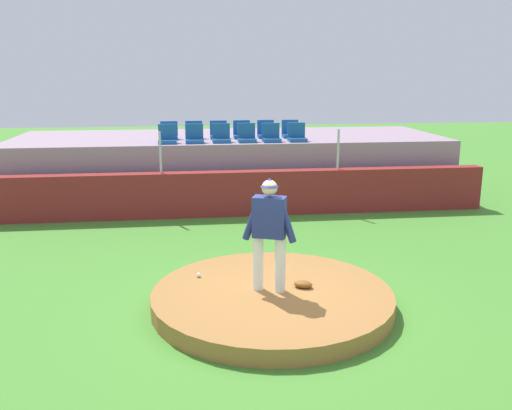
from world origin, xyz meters
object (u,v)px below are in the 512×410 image
at_px(stadium_chair_0, 167,137).
at_px(stadium_chair_5, 297,136).
at_px(stadium_chair_2, 221,136).
at_px(stadium_chair_6, 169,134).
at_px(stadium_chair_3, 247,136).
at_px(stadium_chair_10, 266,132).
at_px(stadium_chair_4, 271,136).
at_px(fielding_glove, 303,284).
at_px(baseball, 199,275).
at_px(stadium_chair_9, 242,133).
at_px(pitcher, 269,226).
at_px(stadium_chair_7, 194,133).
at_px(stadium_chair_11, 290,132).
at_px(stadium_chair_8, 219,133).
at_px(stadium_chair_1, 194,137).

height_order(stadium_chair_0, stadium_chair_5, same).
height_order(stadium_chair_2, stadium_chair_6, same).
bearing_deg(stadium_chair_3, stadium_chair_10, -126.05).
distance_m(stadium_chair_4, stadium_chair_5, 0.71).
relative_size(fielding_glove, stadium_chair_5, 0.60).
bearing_deg(baseball, fielding_glove, -22.22).
bearing_deg(stadium_chair_9, stadium_chair_5, 147.08).
relative_size(fielding_glove, stadium_chair_4, 0.60).
height_order(stadium_chair_4, stadium_chair_5, same).
distance_m(pitcher, stadium_chair_5, 7.08).
height_order(stadium_chair_4, stadium_chair_7, same).
bearing_deg(baseball, stadium_chair_11, 67.78).
height_order(stadium_chair_8, stadium_chair_10, same).
relative_size(pitcher, stadium_chair_0, 3.60).
xyz_separation_m(baseball, stadium_chair_10, (2.15, 7.04, 1.61)).
relative_size(stadium_chair_0, stadium_chair_6, 1.00).
xyz_separation_m(fielding_glove, stadium_chair_7, (-1.55, 7.69, 1.59)).
bearing_deg(stadium_chair_4, stadium_chair_6, -17.86).
xyz_separation_m(stadium_chair_0, stadium_chair_10, (2.78, 0.94, 0.00)).
distance_m(baseball, stadium_chair_7, 7.20).
xyz_separation_m(pitcher, stadium_chair_8, (-0.30, 7.74, 0.60)).
bearing_deg(stadium_chair_8, stadium_chair_5, 156.23).
bearing_deg(baseball, stadium_chair_9, 78.29).
relative_size(stadium_chair_2, stadium_chair_7, 1.00).
distance_m(stadium_chair_1, stadium_chair_10, 2.27).
relative_size(baseball, stadium_chair_5, 0.15).
xyz_separation_m(stadium_chair_4, stadium_chair_6, (-2.77, 0.89, 0.00)).
bearing_deg(baseball, stadium_chair_6, 94.97).
distance_m(baseball, stadium_chair_3, 6.52).
xyz_separation_m(stadium_chair_5, stadium_chair_6, (-3.49, 0.88, 0.00)).
height_order(stadium_chair_3, stadium_chair_9, same).
relative_size(stadium_chair_3, stadium_chair_5, 1.00).
bearing_deg(stadium_chair_0, stadium_chair_10, -161.39).
bearing_deg(stadium_chair_5, stadium_chair_6, -14.10).
height_order(pitcher, stadium_chair_8, stadium_chair_8).
xyz_separation_m(fielding_glove, stadium_chair_8, (-0.85, 7.70, 1.59)).
bearing_deg(stadium_chair_1, stadium_chair_7, -90.35).
bearing_deg(stadium_chair_6, stadium_chair_0, 88.63).
bearing_deg(stadium_chair_10, stadium_chair_9, 0.66).
xyz_separation_m(stadium_chair_2, stadium_chair_11, (2.07, 0.89, 0.00)).
bearing_deg(stadium_chair_8, baseball, 83.60).
height_order(pitcher, stadium_chair_7, stadium_chair_7).
xyz_separation_m(baseball, fielding_glove, (1.64, -0.67, 0.02)).
bearing_deg(pitcher, stadium_chair_4, 101.75).
distance_m(stadium_chair_2, stadium_chair_10, 1.62).
height_order(fielding_glove, stadium_chair_1, stadium_chair_1).
bearing_deg(stadium_chair_5, stadium_chair_0, 0.16).
bearing_deg(stadium_chair_2, fielding_glove, 97.02).
bearing_deg(stadium_chair_10, stadium_chair_2, 33.64).
height_order(stadium_chair_6, stadium_chair_7, same).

